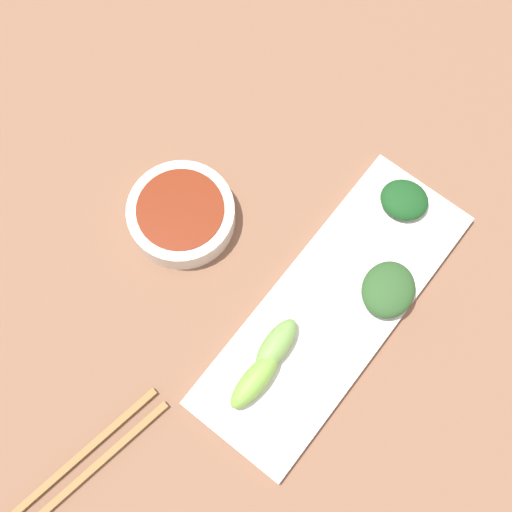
{
  "coord_description": "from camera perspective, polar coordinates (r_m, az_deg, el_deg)",
  "views": [
    {
      "loc": [
        0.12,
        -0.2,
        0.83
      ],
      "look_at": [
        -0.03,
        -0.0,
        0.05
      ],
      "focal_mm": 49.31,
      "sensor_mm": 36.0,
      "label": 1
    }
  ],
  "objects": [
    {
      "name": "tabletop",
      "position": [
        0.85,
        1.89,
        -2.11
      ],
      "size": [
        2.1,
        2.1,
        0.02
      ],
      "primitive_type": "cube",
      "color": "brown",
      "rests_on": "ground"
    },
    {
      "name": "sauce_bowl",
      "position": [
        0.85,
        -6.07,
        3.4
      ],
      "size": [
        0.13,
        0.13,
        0.04
      ],
      "color": "silver",
      "rests_on": "tabletop"
    },
    {
      "name": "serving_plate",
      "position": [
        0.83,
        6.24,
        -4.24
      ],
      "size": [
        0.14,
        0.39,
        0.01
      ],
      "primitive_type": "cube",
      "color": "white",
      "rests_on": "tabletop"
    },
    {
      "name": "broccoli_stalk_0",
      "position": [
        0.79,
        -0.12,
        -10.07
      ],
      "size": [
        0.03,
        0.08,
        0.03
      ],
      "primitive_type": "ellipsoid",
      "rotation": [
        0.0,
        0.0,
        -0.03
      ],
      "color": "#79B344",
      "rests_on": "serving_plate"
    },
    {
      "name": "broccoli_leafy_1",
      "position": [
        0.87,
        11.94,
        4.48
      ],
      "size": [
        0.07,
        0.07,
        0.02
      ],
      "primitive_type": "ellipsoid",
      "rotation": [
        0.0,
        0.0,
        0.29
      ],
      "color": "#184A1D",
      "rests_on": "serving_plate"
    },
    {
      "name": "broccoli_leafy_2",
      "position": [
        0.83,
        10.69,
        -2.69
      ],
      "size": [
        0.08,
        0.08,
        0.03
      ],
      "primitive_type": "ellipsoid",
      "rotation": [
        0.0,
        0.0,
        0.22
      ],
      "color": "#2D5628",
      "rests_on": "serving_plate"
    },
    {
      "name": "broccoli_stalk_3",
      "position": [
        0.8,
        1.66,
        -7.23
      ],
      "size": [
        0.03,
        0.07,
        0.03
      ],
      "primitive_type": "ellipsoid",
      "rotation": [
        0.0,
        0.0,
        0.05
      ],
      "color": "#74A44D",
      "rests_on": "serving_plate"
    },
    {
      "name": "chopsticks",
      "position": [
        0.83,
        -14.06,
        -16.35
      ],
      "size": [
        0.07,
        0.23,
        0.01
      ],
      "rotation": [
        0.0,
        0.0,
        -0.17
      ],
      "color": "olive",
      "rests_on": "tabletop"
    }
  ]
}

